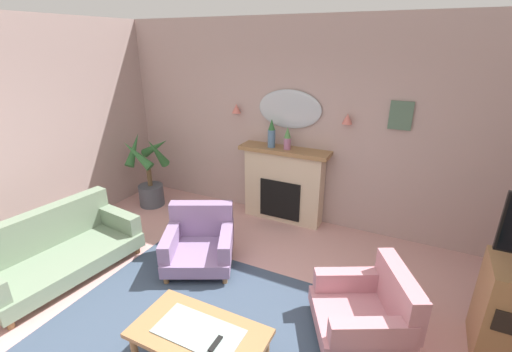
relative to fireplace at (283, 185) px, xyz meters
The scene contains 15 objects.
wall_back 0.99m from the fireplace, 35.20° to the left, with size 7.22×0.10×2.96m, color #B29993.
patterned_rug 2.62m from the fireplace, 82.94° to the right, with size 3.20×2.40×0.01m, color #38475B.
fireplace is the anchor object (origin of this frame).
mantel_vase_left 0.81m from the fireplace, behind, with size 0.11×0.11×0.42m.
mantel_vase_centre 0.75m from the fireplace, 29.53° to the right, with size 0.10×0.10×0.33m.
wall_mirror 1.15m from the fireplace, 90.00° to the left, with size 0.96×0.06×0.56m, color #B2BCC6.
wall_sconce_left 1.38m from the fireplace, behind, with size 0.14×0.14×0.14m, color #D17066.
wall_sconce_right 1.38m from the fireplace, ahead, with size 0.14×0.14×0.14m, color #D17066.
framed_picture 1.91m from the fireplace, ahead, with size 0.28×0.03×0.36m, color #4C6B56.
coffee_table 2.88m from the fireplace, 81.69° to the right, with size 1.10×0.60×0.45m.
tv_remote 2.96m from the fireplace, 78.08° to the right, with size 0.04×0.16×0.02m, color black.
floral_couch 3.12m from the fireplace, 127.83° to the right, with size 1.04×1.79×0.76m.
armchair_beside_couch 2.43m from the fireplace, 48.54° to the right, with size 1.10×1.09×0.71m.
armchair_by_coffee_table 1.63m from the fireplace, 108.09° to the right, with size 1.08×1.09×0.71m.
potted_plant_tall_palm 2.26m from the fireplace, 166.33° to the right, with size 0.65×0.65×1.25m.
Camera 1 is at (1.47, -1.82, 2.63)m, focal length 24.30 mm.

